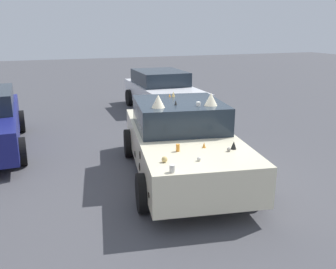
# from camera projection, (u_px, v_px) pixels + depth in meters

# --- Properties ---
(ground_plane) EXTENTS (60.00, 60.00, 0.00)m
(ground_plane) POSITION_uv_depth(u_px,v_px,m) (182.00, 175.00, 7.44)
(ground_plane) COLOR #47474C
(art_car_decorated) EXTENTS (4.60, 2.67, 1.72)m
(art_car_decorated) POSITION_uv_depth(u_px,v_px,m) (181.00, 140.00, 7.30)
(art_car_decorated) COLOR beige
(art_car_decorated) RESTS_ON ground
(parked_sedan_row_back_center) EXTENTS (4.56, 2.14, 1.40)m
(parked_sedan_row_back_center) POSITION_uv_depth(u_px,v_px,m) (163.00, 91.00, 13.04)
(parked_sedan_row_back_center) COLOR white
(parked_sedan_row_back_center) RESTS_ON ground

